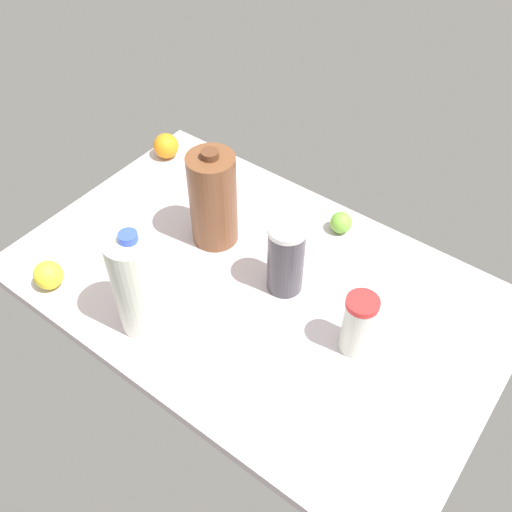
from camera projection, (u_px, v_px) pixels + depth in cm
name	position (u px, v px, depth cm)	size (l,w,h in cm)	color
countertop	(256.00, 287.00, 142.75)	(120.00, 76.00, 3.00)	silver
milk_jug	(139.00, 284.00, 123.78)	(11.47, 11.47, 28.73)	white
chocolate_milk_jug	(213.00, 199.00, 143.51)	(12.20, 12.20, 27.92)	brown
tumbler_cup	(358.00, 324.00, 122.98)	(7.25, 7.25, 16.22)	beige
shaker_bottle	(286.00, 258.00, 134.01)	(9.10, 9.10, 19.87)	#3D3A40
lemon_far_back	(48.00, 275.00, 138.80)	(7.21, 7.21, 7.21)	yellow
lime_beside_bowl	(341.00, 223.00, 152.53)	(5.89, 5.89, 5.89)	#6EB038
orange_by_jug	(166.00, 146.00, 174.71)	(7.74, 7.74, 7.74)	orange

